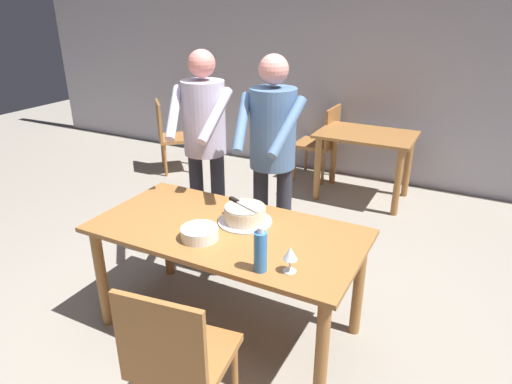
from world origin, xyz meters
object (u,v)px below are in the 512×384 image
(main_dining_table, at_px, (227,244))
(cake_on_platter, at_px, (245,215))
(background_chair_0, at_px, (321,140))
(person_standing_beside, at_px, (204,138))
(person_cutting_cake, at_px, (273,150))
(background_table, at_px, (365,148))
(cake_knife, at_px, (238,202))
(chair_near_side, at_px, (177,356))
(plate_stack, at_px, (200,233))
(wine_glass_near, at_px, (290,254))
(background_chair_1, at_px, (171,134))
(water_bottle, at_px, (260,251))

(main_dining_table, xyz_separation_m, cake_on_platter, (0.06, 0.13, 0.16))
(cake_on_platter, height_order, background_chair_0, background_chair_0)
(person_standing_beside, bearing_deg, background_chair_0, 85.71)
(main_dining_table, bearing_deg, cake_on_platter, 65.06)
(person_cutting_cake, xyz_separation_m, background_table, (0.19, 1.92, -0.50))
(cake_knife, bearing_deg, background_table, 85.17)
(person_cutting_cake, bearing_deg, chair_near_side, -82.31)
(main_dining_table, xyz_separation_m, plate_stack, (-0.08, -0.18, 0.14))
(wine_glass_near, bearing_deg, background_chair_1, 137.00)
(water_bottle, xyz_separation_m, chair_near_side, (-0.19, -0.48, -0.37))
(water_bottle, distance_m, person_standing_beside, 1.39)
(wine_glass_near, distance_m, person_cutting_cake, 1.05)
(cake_on_platter, xyz_separation_m, background_chair_1, (-2.25, 2.16, -0.31))
(cake_on_platter, distance_m, plate_stack, 0.33)
(cake_on_platter, relative_size, person_cutting_cake, 0.20)
(person_cutting_cake, height_order, background_table, person_cutting_cake)
(background_table, bearing_deg, plate_stack, -95.68)
(main_dining_table, relative_size, cake_on_platter, 4.90)
(cake_knife, bearing_deg, person_standing_beside, 138.57)
(water_bottle, bearing_deg, background_chair_1, 134.85)
(wine_glass_near, bearing_deg, person_cutting_cake, 120.64)
(person_standing_beside, distance_m, background_chair_1, 2.36)
(person_standing_beside, relative_size, background_table, 1.72)
(cake_on_platter, height_order, cake_knife, cake_knife)
(plate_stack, distance_m, person_cutting_cake, 0.86)
(cake_knife, relative_size, water_bottle, 1.03)
(plate_stack, height_order, background_chair_0, background_chair_0)
(cake_on_platter, xyz_separation_m, person_standing_beside, (-0.64, 0.54, 0.27))
(plate_stack, bearing_deg, background_chair_1, 130.69)
(wine_glass_near, xyz_separation_m, person_standing_beside, (-1.11, 0.92, 0.22))
(background_chair_0, bearing_deg, water_bottle, -75.88)
(wine_glass_near, height_order, background_chair_0, background_chair_0)
(cake_knife, bearing_deg, water_bottle, -49.66)
(plate_stack, bearing_deg, cake_on_platter, 66.12)
(wine_glass_near, distance_m, person_standing_beside, 1.46)
(cake_on_platter, bearing_deg, person_cutting_cake, 96.13)
(background_table, height_order, background_chair_1, background_chair_1)
(water_bottle, height_order, background_table, water_bottle)
(water_bottle, relative_size, chair_near_side, 0.28)
(cake_on_platter, distance_m, water_bottle, 0.56)
(cake_knife, distance_m, background_chair_1, 3.07)
(chair_near_side, xyz_separation_m, background_chair_0, (-0.61, 3.68, 0.00))
(cake_on_platter, distance_m, background_table, 2.44)
(person_cutting_cake, height_order, background_chair_0, person_cutting_cake)
(cake_on_platter, distance_m, wine_glass_near, 0.61)
(wine_glass_near, height_order, chair_near_side, chair_near_side)
(cake_knife, distance_m, water_bottle, 0.62)
(person_cutting_cake, distance_m, background_table, 1.99)
(person_cutting_cake, bearing_deg, plate_stack, -95.69)
(person_standing_beside, xyz_separation_m, chair_near_side, (0.78, -1.46, -0.58))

